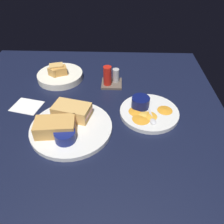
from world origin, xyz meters
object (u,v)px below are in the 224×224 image
at_px(ramekin_dark_sauce, 65,135).
at_px(plate_chips_companion, 149,113).
at_px(plate_sandwich_main, 71,128).
at_px(spoon_by_gravy_ramekin, 152,119).
at_px(bread_basket_rear, 60,75).
at_px(sandwich_half_far, 55,127).
at_px(ramekin_light_gravy, 141,102).
at_px(spoon_by_dark_ramekin, 68,127).
at_px(sandwich_half_near, 72,111).
at_px(condiment_caddy, 111,78).

height_order(ramekin_dark_sauce, plate_chips_companion, ramekin_dark_sauce).
height_order(plate_sandwich_main, plate_chips_companion, same).
relative_size(spoon_by_gravy_ramekin, bread_basket_rear, 0.48).
xyz_separation_m(plate_chips_companion, bread_basket_rear, (-0.39, 0.25, 0.01)).
relative_size(sandwich_half_far, ramekin_light_gravy, 2.04).
relative_size(spoon_by_dark_ramekin, bread_basket_rear, 0.48).
distance_m(sandwich_half_near, spoon_by_gravy_ramekin, 0.29).
bearing_deg(spoon_by_dark_ramekin, plate_chips_companion, 19.26).
bearing_deg(spoon_by_dark_ramekin, bread_basket_rear, 106.90).
height_order(plate_chips_companion, ramekin_light_gravy, ramekin_light_gravy).
bearing_deg(ramekin_dark_sauce, condiment_caddy, 69.99).
distance_m(spoon_by_dark_ramekin, condiment_caddy, 0.33).
height_order(spoon_by_dark_ramekin, bread_basket_rear, bread_basket_rear).
xyz_separation_m(sandwich_half_far, ramekin_dark_sauce, (0.04, -0.03, -0.01)).
relative_size(plate_chips_companion, ramekin_light_gravy, 3.24).
bearing_deg(sandwich_half_near, spoon_by_dark_ramekin, -93.61).
height_order(ramekin_dark_sauce, condiment_caddy, condiment_caddy).
bearing_deg(condiment_caddy, ramekin_dark_sauce, -110.01).
height_order(sandwich_half_far, ramekin_light_gravy, sandwich_half_far).
bearing_deg(condiment_caddy, plate_sandwich_main, -112.96).
distance_m(plate_chips_companion, condiment_caddy, 0.26).
distance_m(ramekin_dark_sauce, spoon_by_gravy_ramekin, 0.31).
bearing_deg(bread_basket_rear, sandwich_half_far, -79.48).
xyz_separation_m(ramekin_light_gravy, spoon_by_gravy_ramekin, (0.04, -0.08, -0.02)).
bearing_deg(plate_sandwich_main, ramekin_light_gravy, 25.83).
distance_m(sandwich_half_far, spoon_by_gravy_ramekin, 0.34).
bearing_deg(condiment_caddy, plate_chips_companion, -53.19).
bearing_deg(ramekin_light_gravy, sandwich_half_near, -165.39).
relative_size(sandwich_half_far, spoon_by_dark_ramekin, 1.41).
bearing_deg(ramekin_dark_sauce, sandwich_half_far, 139.48).
relative_size(ramekin_dark_sauce, spoon_by_dark_ramekin, 0.69).
bearing_deg(ramekin_light_gravy, plate_sandwich_main, -154.17).
height_order(ramekin_dark_sauce, spoon_by_dark_ramekin, ramekin_dark_sauce).
bearing_deg(sandwich_half_far, bread_basket_rear, 100.52).
bearing_deg(spoon_by_dark_ramekin, condiment_caddy, 66.41).
bearing_deg(sandwich_half_far, condiment_caddy, 62.45).
relative_size(plate_sandwich_main, sandwich_half_far, 2.04).
xyz_separation_m(sandwich_half_near, ramekin_dark_sauce, (-0.00, -0.12, -0.01)).
bearing_deg(condiment_caddy, sandwich_half_near, -118.08).
distance_m(plate_chips_companion, spoon_by_gravy_ramekin, 0.05).
relative_size(plate_chips_companion, condiment_caddy, 2.33).
relative_size(plate_chips_companion, spoon_by_gravy_ramekin, 2.23).
bearing_deg(bread_basket_rear, sandwich_half_near, -68.95).
bearing_deg(plate_chips_companion, ramekin_light_gravy, 140.19).
relative_size(sandwich_half_far, plate_chips_companion, 0.63).
xyz_separation_m(plate_sandwich_main, spoon_by_gravy_ramekin, (0.28, 0.04, 0.01)).
distance_m(sandwich_half_near, condiment_caddy, 0.27).
bearing_deg(plate_sandwich_main, sandwich_half_far, -146.00).
bearing_deg(sandwich_half_near, plate_sandwich_main, -86.00).
bearing_deg(ramekin_light_gravy, spoon_by_dark_ramekin, -153.23).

